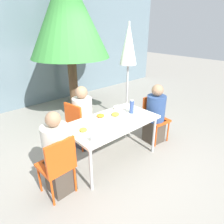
# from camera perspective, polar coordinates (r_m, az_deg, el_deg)

# --- Properties ---
(ground_plane) EXTENTS (24.00, 24.00, 0.00)m
(ground_plane) POSITION_cam_1_polar(r_m,az_deg,el_deg) (3.55, 0.00, -13.08)
(ground_plane) COLOR gray
(building_facade) EXTENTS (10.00, 0.20, 3.00)m
(building_facade) POSITION_cam_1_polar(r_m,az_deg,el_deg) (5.92, -23.89, 15.74)
(building_facade) COLOR slate
(building_facade) RESTS_ON ground
(dining_table) EXTENTS (1.49, 0.80, 0.73)m
(dining_table) POSITION_cam_1_polar(r_m,az_deg,el_deg) (3.19, 0.00, -3.39)
(dining_table) COLOR silver
(dining_table) RESTS_ON ground
(chair_left) EXTENTS (0.42, 0.42, 0.88)m
(chair_left) POSITION_cam_1_polar(r_m,az_deg,el_deg) (2.69, -15.16, -13.91)
(chair_left) COLOR #E54C14
(chair_left) RESTS_ON ground
(person_left) EXTENTS (0.35, 0.35, 1.19)m
(person_left) POSITION_cam_1_polar(r_m,az_deg,el_deg) (2.74, -15.21, -12.10)
(person_left) COLOR #473D33
(person_left) RESTS_ON ground
(chair_right) EXTENTS (0.44, 0.44, 0.88)m
(chair_right) POSITION_cam_1_polar(r_m,az_deg,el_deg) (3.95, 11.85, -0.81)
(chair_right) COLOR #E54C14
(chair_right) RESTS_ON ground
(person_right) EXTENTS (0.35, 0.35, 1.15)m
(person_right) POSITION_cam_1_polar(r_m,az_deg,el_deg) (3.86, 12.22, -1.09)
(person_right) COLOR #473D33
(person_right) RESTS_ON ground
(chair_far) EXTENTS (0.46, 0.46, 0.88)m
(chair_far) POSITION_cam_1_polar(r_m,az_deg,el_deg) (3.65, -9.68, -2.77)
(chair_far) COLOR #E54C14
(chair_far) RESTS_ON ground
(person_far) EXTENTS (0.36, 0.36, 1.17)m
(person_far) POSITION_cam_1_polar(r_m,az_deg,el_deg) (3.65, -8.26, -2.11)
(person_far) COLOR #383842
(person_far) RESTS_ON ground
(closed_umbrella) EXTENTS (0.37, 0.37, 2.19)m
(closed_umbrella) POSITION_cam_1_polar(r_m,az_deg,el_deg) (4.42, 4.72, 17.46)
(closed_umbrella) COLOR #333333
(closed_umbrella) RESTS_ON ground
(plate_0) EXTENTS (0.23, 0.23, 0.06)m
(plate_0) POSITION_cam_1_polar(r_m,az_deg,el_deg) (3.26, -3.32, -1.25)
(plate_0) COLOR white
(plate_0) RESTS_ON dining_table
(plate_1) EXTENTS (0.20, 0.20, 0.06)m
(plate_1) POSITION_cam_1_polar(r_m,az_deg,el_deg) (2.86, -8.16, -5.32)
(plate_1) COLOR white
(plate_1) RESTS_ON dining_table
(plate_2) EXTENTS (0.24, 0.24, 0.07)m
(plate_2) POSITION_cam_1_polar(r_m,az_deg,el_deg) (3.31, 0.98, -0.84)
(plate_2) COLOR white
(plate_2) RESTS_ON dining_table
(bottle) EXTENTS (0.07, 0.07, 0.24)m
(bottle) POSITION_cam_1_polar(r_m,az_deg,el_deg) (3.41, 5.67, 1.49)
(bottle) COLOR #334C8E
(bottle) RESTS_ON dining_table
(drinking_cup) EXTENTS (0.06, 0.06, 0.10)m
(drinking_cup) POSITION_cam_1_polar(r_m,az_deg,el_deg) (2.61, -5.56, -7.53)
(drinking_cup) COLOR silver
(drinking_cup) RESTS_ON dining_table
(salad_bowl) EXTENTS (0.18, 0.18, 0.05)m
(salad_bowl) POSITION_cam_1_polar(r_m,az_deg,el_deg) (3.58, 1.81, 1.16)
(salad_bowl) COLOR white
(salad_bowl) RESTS_ON dining_table
(tree_behind_left) EXTENTS (1.68, 1.68, 3.19)m
(tree_behind_left) POSITION_cam_1_polar(r_m,az_deg,el_deg) (4.57, -12.51, 25.55)
(tree_behind_left) COLOR brown
(tree_behind_left) RESTS_ON ground
(tree_behind_right) EXTENTS (1.57, 1.57, 3.50)m
(tree_behind_right) POSITION_cam_1_polar(r_m,az_deg,el_deg) (5.81, -12.90, 26.89)
(tree_behind_right) COLOR brown
(tree_behind_right) RESTS_ON ground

